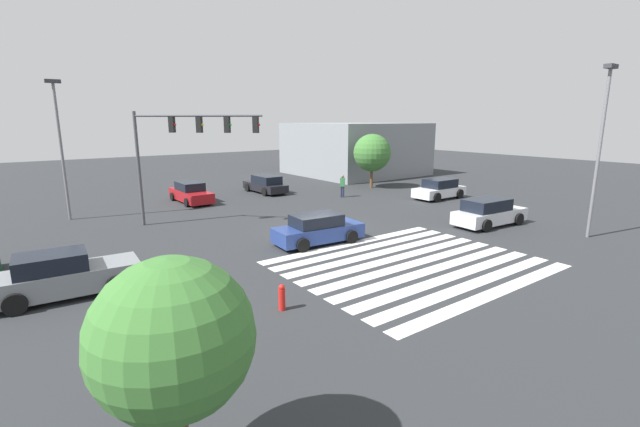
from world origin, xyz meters
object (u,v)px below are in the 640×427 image
object	(u,v)px
fire_hydrant	(282,297)
tree_corner_a	(372,153)
car_3	(191,193)
street_light_pole_b	(60,138)
street_light_pole_a	(601,138)
tree_corner_b	(173,338)
car_0	(489,213)
pedestrian	(342,185)
car_1	(318,230)
traffic_signal_mast	(184,139)
car_5	(63,276)
car_6	(439,189)
car_4	(266,184)

from	to	relation	value
fire_hydrant	tree_corner_a	bearing A→B (deg)	40.73
car_3	street_light_pole_b	world-z (taller)	street_light_pole_b
street_light_pole_a	tree_corner_b	bearing A→B (deg)	-172.56
car_0	tree_corner_a	size ratio (longest dim) A/B	1.00
pedestrian	car_3	bearing A→B (deg)	-70.18
street_light_pole_b	tree_corner_b	bearing A→B (deg)	-92.44
car_1	pedestrian	world-z (taller)	pedestrian
car_0	pedestrian	size ratio (longest dim) A/B	2.72
car_0	street_light_pole_a	size ratio (longest dim) A/B	0.56
car_1	fire_hydrant	size ratio (longest dim) A/B	5.28
traffic_signal_mast	car_1	world-z (taller)	traffic_signal_mast
car_5	car_6	xyz separation A→B (m)	(25.41, 4.42, -0.01)
car_1	car_5	xyz separation A→B (m)	(-10.80, -0.11, 0.04)
car_0	tree_corner_a	distance (m)	14.90
car_4	fire_hydrant	bearing A→B (deg)	150.77
street_light_pole_b	car_4	bearing A→B (deg)	6.23
pedestrian	tree_corner_a	distance (m)	5.87
car_4	tree_corner_a	distance (m)	9.73
car_4	car_3	bearing A→B (deg)	92.53
car_3	pedestrian	xyz separation A→B (m)	(10.26, -4.96, 0.30)
street_light_pole_a	street_light_pole_b	size ratio (longest dim) A/B	1.04
car_3	tree_corner_a	xyz separation A→B (m)	(15.30, -2.84, 2.41)
car_0	fire_hydrant	bearing A→B (deg)	-166.70
car_1	street_light_pole_b	bearing A→B (deg)	129.66
tree_corner_a	street_light_pole_b	bearing A→B (deg)	175.79
street_light_pole_a	car_5	bearing A→B (deg)	162.32
car_3	street_light_pole_a	bearing A→B (deg)	30.59
car_1	car_3	size ratio (longest dim) A/B	0.95
car_0	car_3	bearing A→B (deg)	127.26
pedestrian	street_light_pole_b	world-z (taller)	street_light_pole_b
tree_corner_b	car_6	bearing A→B (deg)	30.39
street_light_pole_b	tree_corner_b	xyz separation A→B (m)	(-0.99, -23.19, -2.21)
car_1	pedestrian	distance (m)	12.84
car_0	car_3	xyz separation A→B (m)	(-11.21, 16.97, -0.06)
traffic_signal_mast	car_6	bearing A→B (deg)	36.88
car_0	pedestrian	world-z (taller)	pedestrian
car_5	fire_hydrant	world-z (taller)	car_5
car_0	street_light_pole_a	bearing A→B (deg)	-62.96
fire_hydrant	traffic_signal_mast	bearing A→B (deg)	83.52
street_light_pole_b	car_3	bearing A→B (deg)	8.13
car_1	fire_hydrant	world-z (taller)	car_1
tree_corner_a	car_5	bearing A→B (deg)	-155.37
car_3	street_light_pole_b	bearing A→B (deg)	-82.76
car_1	car_4	distance (m)	15.46
car_0	tree_corner_b	xyz separation A→B (m)	(-20.10, -7.35, 1.92)
street_light_pole_a	fire_hydrant	size ratio (longest dim) A/B	9.89
car_4	street_light_pole_a	size ratio (longest dim) A/B	0.54
tree_corner_a	tree_corner_b	xyz separation A→B (m)	(-24.19, -21.49, -0.43)
car_3	tree_corner_b	bearing A→B (deg)	-20.96
traffic_signal_mast	car_6	world-z (taller)	traffic_signal_mast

